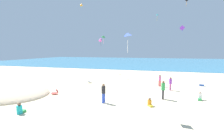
{
  "coord_description": "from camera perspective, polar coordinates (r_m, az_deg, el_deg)",
  "views": [
    {
      "loc": [
        4.27,
        -9.34,
        4.36
      ],
      "look_at": [
        0.0,
        5.5,
        2.76
      ],
      "focal_mm": 25.59,
      "sensor_mm": 36.0,
      "label": 1
    }
  ],
  "objects": [
    {
      "name": "ground_plane",
      "position": [
        20.28,
        3.54,
        -6.53
      ],
      "size": [
        120.0,
        120.0,
        0.0
      ],
      "primitive_type": "plane",
      "color": "beige"
    },
    {
      "name": "ocean_water",
      "position": [
        65.2,
        12.27,
        1.95
      ],
      "size": [
        120.0,
        60.0,
        0.05
      ],
      "primitive_type": "cube",
      "color": "teal",
      "rests_on": "ground_plane"
    },
    {
      "name": "kite_blue",
      "position": [
        11.1,
        5.51,
        11.53
      ],
      "size": [
        0.76,
        0.74,
        1.45
      ],
      "rotation": [
        0.0,
        0.0,
        5.61
      ],
      "color": "blue"
    },
    {
      "name": "person_4",
      "position": [
        13.1,
        -30.02,
        -13.0
      ],
      "size": [
        0.38,
        0.63,
        0.79
      ],
      "rotation": [
        0.0,
        0.0,
        1.55
      ],
      "color": "#19ADB2",
      "rests_on": "ground_plane"
    },
    {
      "name": "person_5",
      "position": [
        16.34,
        28.83,
        -9.29
      ],
      "size": [
        0.42,
        0.65,
        0.77
      ],
      "rotation": [
        0.0,
        0.0,
        4.55
      ],
      "color": "white",
      "rests_on": "ground_plane"
    },
    {
      "name": "person_1",
      "position": [
        15.1,
        17.81,
        -7.36
      ],
      "size": [
        0.36,
        0.36,
        1.68
      ],
      "rotation": [
        0.0,
        0.0,
        0.07
      ],
      "color": "black",
      "rests_on": "ground_plane"
    },
    {
      "name": "person_6",
      "position": [
        20.28,
        16.71,
        -4.38
      ],
      "size": [
        0.37,
        0.37,
        1.44
      ],
      "rotation": [
        0.0,
        0.0,
        1.18
      ],
      "color": "red",
      "rests_on": "ground_plane"
    },
    {
      "name": "cooler_box",
      "position": [
        22.7,
        29.39,
        -5.6
      ],
      "size": [
        0.61,
        0.43,
        0.27
      ],
      "rotation": [
        0.0,
        0.0,
        6.08
      ],
      "color": "#2D56B7",
      "rests_on": "ground_plane"
    },
    {
      "name": "kite_teal",
      "position": [
        37.27,
        15.87,
        17.51
      ],
      "size": [
        0.54,
        0.46,
        1.5
      ],
      "rotation": [
        0.0,
        0.0,
        3.35
      ],
      "color": "#1EADAD"
    },
    {
      "name": "kite_orange",
      "position": [
        39.29,
        -10.92,
        21.14
      ],
      "size": [
        0.82,
        0.94,
        1.26
      ],
      "rotation": [
        0.0,
        0.0,
        0.41
      ],
      "color": "orange"
    },
    {
      "name": "beach_chair_far_right",
      "position": [
        21.94,
        -8.19,
        -4.97
      ],
      "size": [
        0.64,
        0.62,
        0.56
      ],
      "rotation": [
        0.0,
        0.0,
        0.2
      ],
      "color": "white",
      "rests_on": "ground_plane"
    },
    {
      "name": "beach_chair_far_left",
      "position": [
        17.1,
        -19.55,
        -8.49
      ],
      "size": [
        0.83,
        0.75,
        0.5
      ],
      "rotation": [
        0.0,
        0.0,
        3.62
      ],
      "color": "#D13D3D",
      "rests_on": "ground_plane"
    },
    {
      "name": "kite_green",
      "position": [
        26.98,
        -2.98,
        10.8
      ],
      "size": [
        0.76,
        0.84,
        1.37
      ],
      "rotation": [
        0.0,
        0.0,
        1.2
      ],
      "color": "green"
    },
    {
      "name": "kite_purple",
      "position": [
        36.81,
        23.78,
        12.64
      ],
      "size": [
        1.02,
        0.55,
        1.42
      ],
      "rotation": [
        0.0,
        0.0,
        5.83
      ],
      "color": "purple"
    },
    {
      "name": "kite_magenta",
      "position": [
        31.68,
        -4.05,
        9.81
      ],
      "size": [
        0.82,
        1.0,
        1.72
      ],
      "rotation": [
        0.0,
        0.0,
        2.87
      ],
      "color": "#DB3DA8"
    },
    {
      "name": "person_2",
      "position": [
        13.22,
        13.32,
        -12.39
      ],
      "size": [
        0.51,
        0.6,
        0.67
      ],
      "rotation": [
        0.0,
        0.0,
        5.25
      ],
      "color": "orange",
      "rests_on": "ground_plane"
    },
    {
      "name": "person_3",
      "position": [
        18.69,
        20.16,
        -5.31
      ],
      "size": [
        0.39,
        0.39,
        1.46
      ],
      "rotation": [
        0.0,
        0.0,
        5.8
      ],
      "color": "#D8599E",
      "rests_on": "ground_plane"
    },
    {
      "name": "person_0",
      "position": [
        13.4,
        -3.06,
        -8.85
      ],
      "size": [
        0.44,
        0.44,
        1.64
      ],
      "rotation": [
        0.0,
        0.0,
        2.64
      ],
      "color": "blue",
      "rests_on": "ground_plane"
    }
  ]
}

